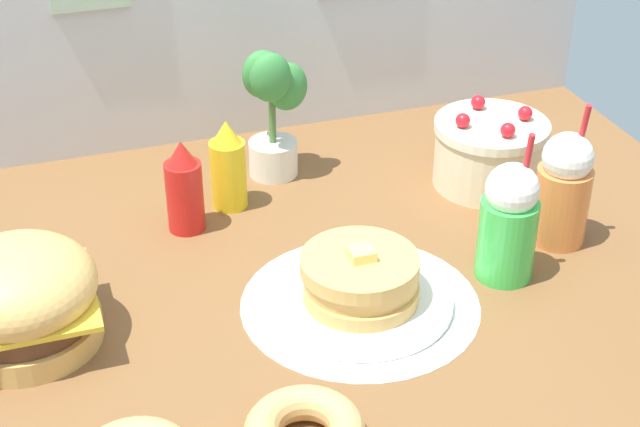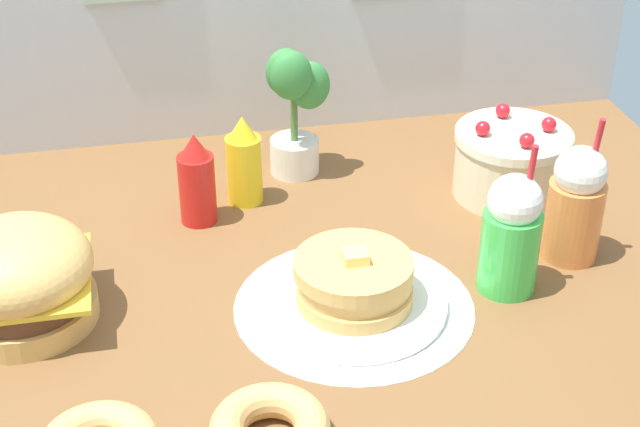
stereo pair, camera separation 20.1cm
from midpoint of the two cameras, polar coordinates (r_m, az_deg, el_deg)
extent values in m
cube|color=brown|center=(1.99, -1.26, -6.15)|extent=(2.01, 1.75, 0.02)
cylinder|color=white|center=(2.00, -0.51, -5.41)|extent=(0.49, 0.49, 0.00)
cylinder|color=#DBA859|center=(2.01, -19.58, -6.52)|extent=(0.29, 0.29, 0.05)
cylinder|color=#59331E|center=(1.99, -19.81, -5.49)|extent=(0.27, 0.27, 0.04)
cube|color=yellow|center=(1.97, -19.94, -4.90)|extent=(0.28, 0.28, 0.01)
ellipsoid|color=#E5B260|center=(1.96, -20.12, -4.07)|extent=(0.30, 0.30, 0.17)
cylinder|color=white|center=(2.00, -0.51, -5.17)|extent=(0.38, 0.38, 0.02)
cylinder|color=#E0AD5B|center=(1.98, -0.49, -4.69)|extent=(0.24, 0.24, 0.03)
cylinder|color=#E0AD5B|center=(1.97, -0.52, -3.82)|extent=(0.23, 0.23, 0.03)
cylinder|color=#E0AD5B|center=(1.95, -0.61, -3.09)|extent=(0.24, 0.24, 0.03)
cube|color=#F7E072|center=(1.93, -0.53, -2.46)|extent=(0.05, 0.05, 0.02)
cylinder|color=beige|center=(2.42, 7.54, 3.22)|extent=(0.27, 0.27, 0.15)
cylinder|color=#F4EACC|center=(2.38, 7.68, 5.01)|extent=(0.28, 0.28, 0.02)
sphere|color=red|center=(2.39, 9.59, 5.75)|extent=(0.04, 0.04, 0.04)
sphere|color=red|center=(2.43, 6.92, 6.43)|extent=(0.04, 0.04, 0.04)
sphere|color=red|center=(2.33, 5.94, 5.38)|extent=(0.04, 0.04, 0.04)
sphere|color=red|center=(2.30, 8.51, 4.79)|extent=(0.04, 0.04, 0.04)
cylinder|color=red|center=(2.24, -10.47, 0.92)|extent=(0.09, 0.09, 0.17)
cone|color=red|center=(2.19, -10.75, 3.45)|extent=(0.07, 0.07, 0.06)
cylinder|color=yellow|center=(2.32, -7.87, 2.21)|extent=(0.09, 0.09, 0.17)
cone|color=yellow|center=(2.27, -8.07, 4.69)|extent=(0.07, 0.07, 0.06)
cylinder|color=green|center=(2.07, 8.16, -1.57)|extent=(0.12, 0.12, 0.18)
sphere|color=white|center=(2.00, 8.42, 1.33)|extent=(0.11, 0.11, 0.11)
cylinder|color=red|center=(2.00, 9.13, 2.34)|extent=(0.01, 0.03, 0.18)
cylinder|color=orange|center=(2.21, 11.43, 0.40)|extent=(0.12, 0.12, 0.18)
sphere|color=white|center=(2.15, 11.76, 3.16)|extent=(0.11, 0.11, 0.11)
cylinder|color=red|center=(2.14, 12.45, 4.11)|extent=(0.01, 0.04, 0.18)
cylinder|color=white|center=(2.46, -5.09, 3.21)|extent=(0.12, 0.12, 0.09)
cylinder|color=#4C7238|center=(2.41, -5.23, 5.81)|extent=(0.02, 0.02, 0.16)
ellipsoid|color=#38843D|center=(2.39, -4.37, 7.37)|extent=(0.10, 0.07, 0.12)
ellipsoid|color=#38843D|center=(2.40, -5.82, 8.06)|extent=(0.10, 0.07, 0.12)
ellipsoid|color=#38843D|center=(2.33, -5.42, 7.88)|extent=(0.10, 0.07, 0.12)
camera|label=1|loc=(0.10, -92.86, -1.74)|focal=54.62mm
camera|label=2|loc=(0.10, 87.14, 1.74)|focal=54.62mm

